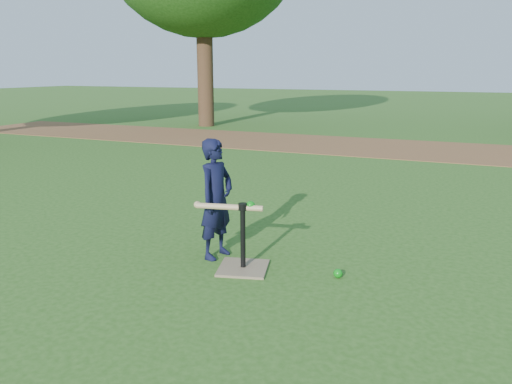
% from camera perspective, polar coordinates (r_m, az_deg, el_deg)
% --- Properties ---
extents(ground, '(80.00, 80.00, 0.00)m').
position_cam_1_polar(ground, '(4.80, 0.75, -7.61)').
color(ground, '#285116').
rests_on(ground, ground).
extents(dirt_strip, '(24.00, 3.00, 0.01)m').
position_cam_1_polar(dirt_strip, '(11.89, 14.54, 4.93)').
color(dirt_strip, brown).
rests_on(dirt_strip, ground).
extents(child, '(0.34, 0.46, 1.14)m').
position_cam_1_polar(child, '(4.70, -4.56, -0.81)').
color(child, black).
rests_on(child, ground).
extents(wiffle_ball_ground, '(0.08, 0.08, 0.08)m').
position_cam_1_polar(wiffle_ball_ground, '(4.42, 9.35, -9.16)').
color(wiffle_ball_ground, '#0B7E12').
rests_on(wiffle_ball_ground, ground).
extents(batting_tee, '(0.52, 0.52, 0.61)m').
position_cam_1_polar(batting_tee, '(4.52, -1.49, -7.51)').
color(batting_tee, '#846E53').
rests_on(batting_tee, ground).
extents(swing_action, '(0.63, 0.19, 0.09)m').
position_cam_1_polar(swing_action, '(4.41, -2.95, -1.66)').
color(swing_action, tan).
rests_on(swing_action, ground).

